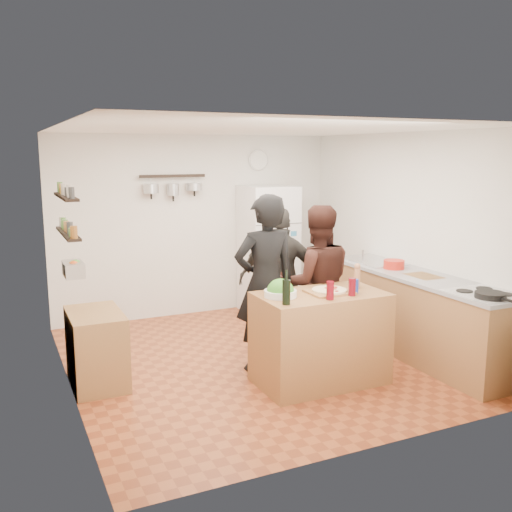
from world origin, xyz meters
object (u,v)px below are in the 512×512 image
person_center (317,284)px  counter_run (416,315)px  red_bowl (394,264)px  side_table (97,348)px  fridge (268,249)px  person_left (265,284)px  person_back (281,279)px  salt_canister (354,286)px  wine_bottle (286,292)px  pepper_mill (357,278)px  prep_island (320,338)px  wall_clock (258,160)px  salad_bowl (280,293)px  skillet (490,295)px

person_center → counter_run: (1.13, -0.32, -0.41)m
red_bowl → side_table: 3.45m
person_center → fridge: (0.38, 1.98, 0.04)m
person_left → fridge: 2.27m
person_center → person_back: bearing=-49.3°
salt_canister → fridge: size_ratio=0.08×
person_left → wine_bottle: bearing=80.4°
person_left → pepper_mill: bearing=150.7°
counter_run → red_bowl: size_ratio=10.89×
counter_run → fridge: fridge is taller
prep_island → person_left: 0.79m
wine_bottle → person_left: 0.77m
wall_clock → side_table: bearing=-143.3°
salt_canister → person_center: size_ratio=0.08×
salt_canister → fridge: (0.37, 2.68, -0.08)m
prep_island → fridge: fridge is taller
fridge → person_back: bearing=-110.6°
person_left → fridge: person_left is taller
salad_bowl → counter_run: (1.84, 0.21, -0.49)m
person_back → skillet: bearing=149.6°
person_back → side_table: bearing=31.1°
person_back → wall_clock: wall_clock is taller
prep_island → fridge: 2.68m
salt_canister → wall_clock: size_ratio=0.45×
wine_bottle → skillet: size_ratio=0.79×
pepper_mill → person_left: (-0.80, 0.48, -0.08)m
prep_island → wine_bottle: wine_bottle is taller
wall_clock → fridge: bearing=-90.0°
pepper_mill → skillet: size_ratio=0.71×
pepper_mill → person_center: 0.57m
person_back → red_bowl: person_back is taller
counter_run → wall_clock: wall_clock is taller
person_center → fridge: size_ratio=0.95×
person_left → counter_run: person_left is taller
counter_run → red_bowl: (-0.05, 0.37, 0.52)m
salt_canister → fridge: bearing=82.1°
pepper_mill → person_center: bearing=106.5°
person_back → wall_clock: (0.57, 1.85, 1.32)m
wine_bottle → person_left: person_left is taller
pepper_mill → counter_run: (0.97, 0.21, -0.56)m
salt_canister → red_bowl: bearing=35.0°
prep_island → person_left: (-0.35, 0.53, 0.47)m
counter_run → wine_bottle: bearing=-166.0°
wall_clock → side_table: (-2.69, -2.01, -1.78)m
prep_island → person_center: bearing=63.0°
skillet → side_table: 3.81m
side_table → salad_bowl: bearing=-27.5°
fridge → skillet: bearing=-79.2°
pepper_mill → red_bowl: pepper_mill is taller
wall_clock → pepper_mill: bearing=-94.5°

